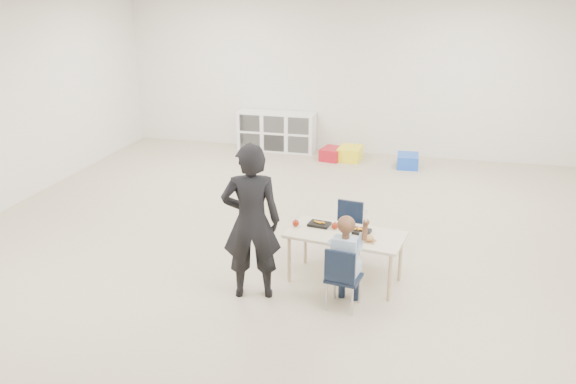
% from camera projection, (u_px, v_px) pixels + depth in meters
% --- Properties ---
extents(room, '(9.00, 9.02, 2.80)m').
position_uv_depth(room, '(278.00, 136.00, 6.52)').
color(room, tan).
rests_on(room, ground).
extents(table, '(1.25, 0.75, 0.54)m').
position_uv_depth(table, '(345.00, 257.00, 6.31)').
color(table, beige).
rests_on(table, ground).
extents(chair_near, '(0.35, 0.34, 0.65)m').
position_uv_depth(chair_near, '(344.00, 277.00, 5.79)').
color(chair_near, black).
rests_on(chair_near, ground).
extents(chair_far, '(0.35, 0.34, 0.65)m').
position_uv_depth(chair_far, '(346.00, 232.00, 6.79)').
color(chair_far, black).
rests_on(chair_far, ground).
extents(child, '(0.49, 0.49, 1.02)m').
position_uv_depth(child, '(344.00, 259.00, 5.73)').
color(child, '#B8D7F9').
rests_on(child, chair_near).
extents(lunch_tray_near, '(0.24, 0.19, 0.03)m').
position_uv_depth(lunch_tray_near, '(359.00, 231.00, 6.23)').
color(lunch_tray_near, black).
rests_on(lunch_tray_near, table).
extents(lunch_tray_far, '(0.24, 0.19, 0.03)m').
position_uv_depth(lunch_tray_far, '(319.00, 224.00, 6.41)').
color(lunch_tray_far, black).
rests_on(lunch_tray_far, table).
extents(milk_carton, '(0.08, 0.08, 0.10)m').
position_uv_depth(milk_carton, '(347.00, 234.00, 6.08)').
color(milk_carton, white).
rests_on(milk_carton, table).
extents(bread_roll, '(0.09, 0.09, 0.07)m').
position_uv_depth(bread_roll, '(369.00, 238.00, 6.02)').
color(bread_roll, '#B47F4A').
rests_on(bread_roll, table).
extents(apple_near, '(0.07, 0.07, 0.07)m').
position_uv_depth(apple_near, '(335.00, 226.00, 6.32)').
color(apple_near, maroon).
rests_on(apple_near, table).
extents(apple_far, '(0.07, 0.07, 0.07)m').
position_uv_depth(apple_far, '(296.00, 223.00, 6.38)').
color(apple_far, maroon).
rests_on(apple_far, table).
extents(cubby_shelf, '(1.40, 0.40, 0.70)m').
position_uv_depth(cubby_shelf, '(277.00, 131.00, 11.06)').
color(cubby_shelf, white).
rests_on(cubby_shelf, ground).
extents(adult, '(0.65, 0.52, 1.57)m').
position_uv_depth(adult, '(251.00, 222.00, 5.86)').
color(adult, black).
rests_on(adult, ground).
extents(bin_red, '(0.41, 0.48, 0.21)m').
position_uv_depth(bin_red, '(332.00, 154.00, 10.55)').
color(bin_red, '#AE111E').
rests_on(bin_red, ground).
extents(bin_yellow, '(0.40, 0.50, 0.23)m').
position_uv_depth(bin_yellow, '(350.00, 153.00, 10.54)').
color(bin_yellow, yellow).
rests_on(bin_yellow, ground).
extents(bin_blue, '(0.37, 0.46, 0.22)m').
position_uv_depth(bin_blue, '(408.00, 161.00, 10.14)').
color(bin_blue, blue).
rests_on(bin_blue, ground).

